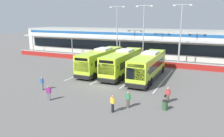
% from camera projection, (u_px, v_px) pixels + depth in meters
% --- Properties ---
extents(ground_plane, '(200.00, 200.00, 0.00)m').
position_uv_depth(ground_plane, '(106.00, 86.00, 28.42)').
color(ground_plane, '#605E5B').
extents(terminal_building, '(70.00, 13.00, 6.00)m').
position_uv_depth(terminal_building, '(157.00, 42.00, 51.58)').
color(terminal_building, beige).
rests_on(terminal_building, ground).
extents(red_barrier_wall, '(60.00, 0.40, 1.10)m').
position_uv_depth(red_barrier_wall, '(140.00, 62.00, 41.14)').
color(red_barrier_wall, maroon).
rests_on(red_barrier_wall, ground).
extents(coach_bus_leftmost, '(3.05, 12.19, 3.78)m').
position_uv_depth(coach_bus_leftmost, '(101.00, 61.00, 35.44)').
color(coach_bus_leftmost, '#B7DB2D').
rests_on(coach_bus_leftmost, ground).
extents(coach_bus_left_centre, '(3.05, 12.19, 3.78)m').
position_uv_depth(coach_bus_left_centre, '(123.00, 63.00, 33.76)').
color(coach_bus_left_centre, '#B7DB2D').
rests_on(coach_bus_left_centre, ground).
extents(coach_bus_centre, '(3.05, 12.19, 3.78)m').
position_uv_depth(coach_bus_centre, '(148.00, 66.00, 31.38)').
color(coach_bus_centre, '#B7DB2D').
rests_on(coach_bus_centre, ground).
extents(bay_stripe_far_west, '(0.14, 13.00, 0.01)m').
position_uv_depth(bay_stripe_far_west, '(88.00, 71.00, 36.31)').
color(bay_stripe_far_west, silver).
rests_on(bay_stripe_far_west, ground).
extents(bay_stripe_west, '(0.14, 13.00, 0.01)m').
position_uv_depth(bay_stripe_west, '(111.00, 74.00, 34.59)').
color(bay_stripe_west, silver).
rests_on(bay_stripe_west, ground).
extents(bay_stripe_mid_west, '(0.14, 13.00, 0.01)m').
position_uv_depth(bay_stripe_mid_west, '(136.00, 76.00, 32.87)').
color(bay_stripe_mid_west, silver).
rests_on(bay_stripe_mid_west, ground).
extents(bay_stripe_centre, '(0.14, 13.00, 0.01)m').
position_uv_depth(bay_stripe_centre, '(164.00, 80.00, 31.15)').
color(bay_stripe_centre, silver).
rests_on(bay_stripe_centre, ground).
extents(pedestrian_with_handbag, '(0.64, 0.41, 1.62)m').
position_uv_depth(pedestrian_with_handbag, '(168.00, 94.00, 22.53)').
color(pedestrian_with_handbag, '#4C4238').
rests_on(pedestrian_with_handbag, ground).
extents(pedestrian_in_dark_coat, '(0.54, 0.32, 1.62)m').
position_uv_depth(pedestrian_in_dark_coat, '(128.00, 99.00, 21.23)').
color(pedestrian_in_dark_coat, '#4C4238').
rests_on(pedestrian_in_dark_coat, ground).
extents(pedestrian_child, '(0.53, 0.39, 1.62)m').
position_uv_depth(pedestrian_child, '(113.00, 103.00, 20.17)').
color(pedestrian_child, black).
rests_on(pedestrian_child, ground).
extents(pedestrian_near_bin, '(0.53, 0.31, 1.62)m').
position_uv_depth(pedestrian_near_bin, '(42.00, 83.00, 26.56)').
color(pedestrian_near_bin, slate).
rests_on(pedestrian_near_bin, ground).
extents(pedestrian_approaching_bus, '(0.51, 0.35, 1.62)m').
position_uv_depth(pedestrian_approaching_bus, '(49.00, 92.00, 23.11)').
color(pedestrian_approaching_bus, slate).
rests_on(pedestrian_approaching_bus, ground).
extents(lamp_post_west, '(3.24, 0.28, 11.00)m').
position_uv_depth(lamp_post_west, '(117.00, 30.00, 44.80)').
color(lamp_post_west, '#9E9EA3').
rests_on(lamp_post_west, ground).
extents(lamp_post_centre, '(3.24, 0.28, 11.00)m').
position_uv_depth(lamp_post_centre, '(144.00, 30.00, 41.86)').
color(lamp_post_centre, '#9E9EA3').
rests_on(lamp_post_centre, ground).
extents(lamp_post_east, '(3.24, 0.28, 11.00)m').
position_uv_depth(lamp_post_east, '(181.00, 31.00, 39.12)').
color(lamp_post_east, '#9E9EA3').
rests_on(lamp_post_east, ground).
extents(litter_bin, '(0.54, 0.54, 0.93)m').
position_uv_depth(litter_bin, '(165.00, 105.00, 20.76)').
color(litter_bin, '#2D5133').
rests_on(litter_bin, ground).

